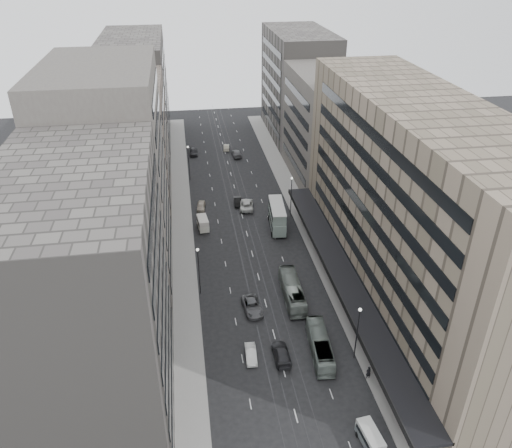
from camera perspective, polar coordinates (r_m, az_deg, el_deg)
ground at (r=71.14m, az=2.21°, el=-13.02°), size 220.00×220.00×0.00m
sidewalk_right at (r=103.44m, az=4.91°, el=1.83°), size 4.00×125.00×0.15m
sidewalk_left at (r=100.95m, az=-8.47°, el=0.85°), size 4.00×125.00×0.15m
department_store at (r=75.10m, az=17.58°, el=1.90°), size 19.20×60.00×30.00m
building_right_mid at (r=113.99m, az=8.23°, el=10.86°), size 15.00×28.00×24.00m
building_right_far at (r=141.23m, az=4.84°, el=15.57°), size 15.00×32.00×28.00m
building_left_a at (r=55.60m, az=-18.42°, el=-8.83°), size 15.00×28.00×30.00m
building_left_b at (r=77.62m, az=-16.10°, el=4.75°), size 15.00×26.00×34.00m
building_left_c at (r=104.15m, az=-14.37°, el=8.69°), size 15.00×28.00×25.00m
building_left_d at (r=135.08m, az=-13.50°, el=14.23°), size 15.00×38.00×28.00m
lamp_right_near at (r=66.32m, az=11.56°, el=-11.50°), size 0.44×0.44×8.32m
lamp_right_far at (r=98.47m, az=4.06°, el=3.71°), size 0.44×0.44×8.32m
lamp_left_near at (r=76.48m, az=-6.58°, el=-4.77°), size 0.44×0.44×8.32m
lamp_left_far at (r=114.60m, az=-7.72°, el=7.37°), size 0.44×0.44×8.32m
bus_near at (r=68.70m, az=7.33°, el=-13.60°), size 3.20×10.11×2.77m
bus_far at (r=77.25m, az=4.16°, el=-7.61°), size 2.84×10.89×3.01m
double_decker at (r=94.83m, az=2.43°, el=0.95°), size 3.39×9.21×4.94m
vw_microbus at (r=60.24m, az=12.93°, el=-22.68°), size 2.24×4.22×2.19m
panel_van at (r=95.38m, az=-6.09°, el=0.10°), size 2.31×4.17×2.53m
sedan_1 at (r=68.09m, az=-0.59°, el=-14.63°), size 1.58×4.07×1.32m
sedan_2 at (r=75.33m, az=-0.43°, el=-9.37°), size 3.00×5.69×1.53m
sedan_3 at (r=68.10m, az=2.92°, el=-14.56°), size 2.12×5.17×1.50m
sedan_4 at (r=103.17m, az=-6.28°, el=2.07°), size 2.15×4.28×1.40m
sedan_5 at (r=104.45m, az=-2.10°, el=2.60°), size 1.73×4.26×1.37m
sedan_6 at (r=102.82m, az=-1.10°, el=2.23°), size 3.46×6.19×1.64m
sedan_7 at (r=128.92m, az=-2.24°, el=8.07°), size 2.36×5.39×1.54m
sedan_8 at (r=130.86m, az=-7.16°, el=8.23°), size 1.96×4.86×1.66m
sedan_9 at (r=133.32m, az=-3.41°, el=8.76°), size 1.87×4.33×1.39m
pedestrian at (r=66.71m, az=12.71°, el=-16.22°), size 0.77×0.58×1.89m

